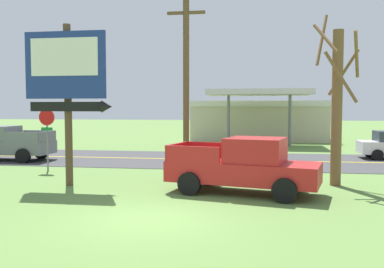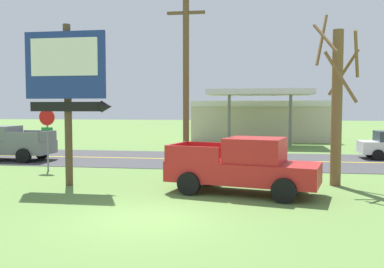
{
  "view_description": "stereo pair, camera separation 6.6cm",
  "coord_description": "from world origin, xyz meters",
  "px_view_note": "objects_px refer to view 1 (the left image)",
  "views": [
    {
      "loc": [
        2.91,
        -10.73,
        2.99
      ],
      "look_at": [
        0.0,
        8.0,
        1.8
      ],
      "focal_mm": 39.14,
      "sensor_mm": 36.0,
      "label": 1
    },
    {
      "loc": [
        2.98,
        -10.72,
        2.99
      ],
      "look_at": [
        0.0,
        8.0,
        1.8
      ],
      "focal_mm": 39.14,
      "sensor_mm": 36.0,
      "label": 2
    }
  ],
  "objects_px": {
    "stop_sign": "(47,128)",
    "bare_tree": "(337,101)",
    "pickup_red_parked_on_lawn": "(245,166)",
    "gas_station": "(258,119)",
    "motel_sign": "(67,78)",
    "utility_pole": "(186,74)",
    "pickup_grey_on_road": "(5,144)"
  },
  "relations": [
    {
      "from": "bare_tree",
      "to": "pickup_red_parked_on_lawn",
      "type": "relative_size",
      "value": 1.21
    },
    {
      "from": "motel_sign",
      "to": "utility_pole",
      "type": "bearing_deg",
      "value": 30.35
    },
    {
      "from": "motel_sign",
      "to": "bare_tree",
      "type": "bearing_deg",
      "value": 9.6
    },
    {
      "from": "bare_tree",
      "to": "stop_sign",
      "type": "bearing_deg",
      "value": 172.4
    },
    {
      "from": "bare_tree",
      "to": "gas_station",
      "type": "relative_size",
      "value": 0.56
    },
    {
      "from": "utility_pole",
      "to": "bare_tree",
      "type": "xyz_separation_m",
      "value": [
        5.95,
        -0.71,
        -1.15
      ]
    },
    {
      "from": "gas_station",
      "to": "pickup_grey_on_road",
      "type": "bearing_deg",
      "value": -129.28
    },
    {
      "from": "bare_tree",
      "to": "pickup_red_parked_on_lawn",
      "type": "height_order",
      "value": "bare_tree"
    },
    {
      "from": "pickup_red_parked_on_lawn",
      "to": "pickup_grey_on_road",
      "type": "xyz_separation_m",
      "value": [
        -13.72,
        7.16,
        0.0
      ]
    },
    {
      "from": "gas_station",
      "to": "pickup_red_parked_on_lawn",
      "type": "relative_size",
      "value": 2.18
    },
    {
      "from": "pickup_grey_on_road",
      "to": "motel_sign",
      "type": "bearing_deg",
      "value": -43.95
    },
    {
      "from": "motel_sign",
      "to": "bare_tree",
      "type": "xyz_separation_m",
      "value": [
        10.08,
        1.7,
        -0.87
      ]
    },
    {
      "from": "utility_pole",
      "to": "pickup_red_parked_on_lawn",
      "type": "height_order",
      "value": "utility_pole"
    },
    {
      "from": "pickup_red_parked_on_lawn",
      "to": "stop_sign",
      "type": "bearing_deg",
      "value": 158.05
    },
    {
      "from": "motel_sign",
      "to": "pickup_red_parked_on_lawn",
      "type": "bearing_deg",
      "value": -3.09
    },
    {
      "from": "stop_sign",
      "to": "pickup_red_parked_on_lawn",
      "type": "bearing_deg",
      "value": -21.95
    },
    {
      "from": "stop_sign",
      "to": "pickup_grey_on_road",
      "type": "distance_m",
      "value": 5.64
    },
    {
      "from": "gas_station",
      "to": "motel_sign",
      "type": "bearing_deg",
      "value": -106.56
    },
    {
      "from": "utility_pole",
      "to": "stop_sign",
      "type": "bearing_deg",
      "value": 171.71
    },
    {
      "from": "utility_pole",
      "to": "pickup_grey_on_road",
      "type": "bearing_deg",
      "value": 158.57
    },
    {
      "from": "utility_pole",
      "to": "bare_tree",
      "type": "bearing_deg",
      "value": -6.81
    },
    {
      "from": "stop_sign",
      "to": "pickup_red_parked_on_lawn",
      "type": "height_order",
      "value": "stop_sign"
    },
    {
      "from": "motel_sign",
      "to": "pickup_red_parked_on_lawn",
      "type": "height_order",
      "value": "motel_sign"
    },
    {
      "from": "motel_sign",
      "to": "pickup_red_parked_on_lawn",
      "type": "distance_m",
      "value": 7.37
    },
    {
      "from": "stop_sign",
      "to": "bare_tree",
      "type": "bearing_deg",
      "value": -7.6
    },
    {
      "from": "gas_station",
      "to": "utility_pole",
      "type": "bearing_deg",
      "value": -98.04
    },
    {
      "from": "bare_tree",
      "to": "gas_station",
      "type": "bearing_deg",
      "value": 97.24
    },
    {
      "from": "pickup_grey_on_road",
      "to": "pickup_red_parked_on_lawn",
      "type": "bearing_deg",
      "value": -27.57
    },
    {
      "from": "utility_pole",
      "to": "pickup_red_parked_on_lawn",
      "type": "bearing_deg",
      "value": -47.56
    },
    {
      "from": "stop_sign",
      "to": "utility_pole",
      "type": "height_order",
      "value": "utility_pole"
    },
    {
      "from": "pickup_red_parked_on_lawn",
      "to": "pickup_grey_on_road",
      "type": "height_order",
      "value": "same"
    },
    {
      "from": "motel_sign",
      "to": "bare_tree",
      "type": "height_order",
      "value": "bare_tree"
    }
  ]
}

